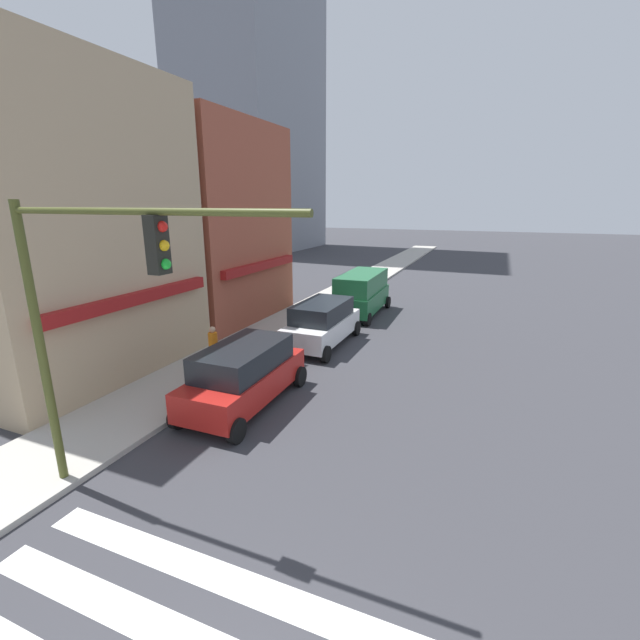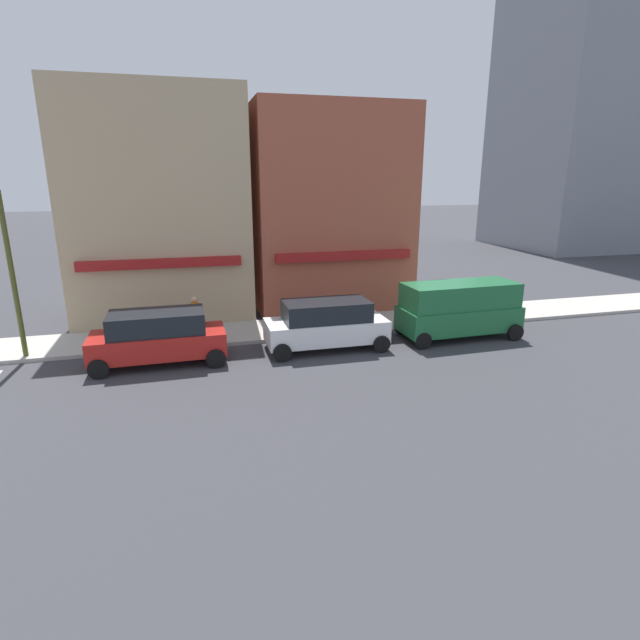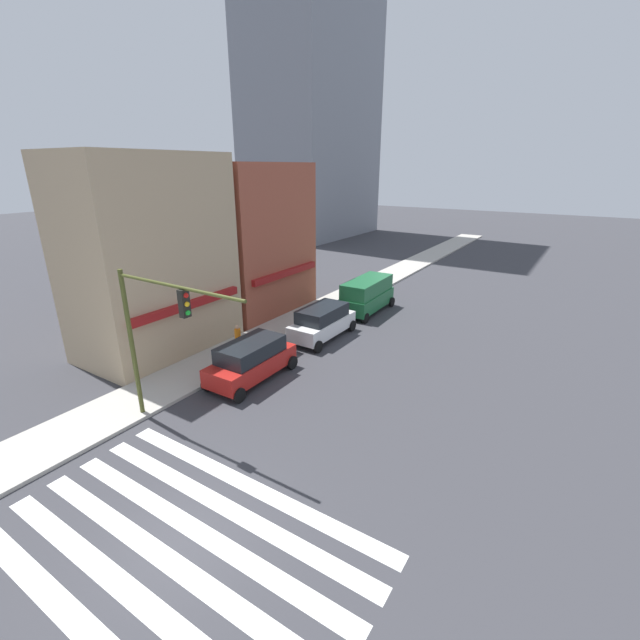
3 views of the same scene
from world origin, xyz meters
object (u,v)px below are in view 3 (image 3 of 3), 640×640
Objects in this scene: suv_white at (322,321)px; fire_hydrant at (226,359)px; pedestrian_orange_vest at (238,340)px; van_green at (367,294)px; traffic_signal at (153,324)px; suv_red at (251,360)px.

fire_hydrant is (-6.24, 1.70, -0.42)m from suv_white.
fire_hydrant is at bearing -88.54° from pedestrian_orange_vest.
van_green is 2.86× the size of pedestrian_orange_vest.
suv_white is at bearing -15.24° from fire_hydrant.
pedestrian_orange_vest is (-10.67, 2.12, -0.21)m from van_green.
van_green is (16.88, -0.18, -3.00)m from traffic_signal.
traffic_signal reaches higher than pedestrian_orange_vest.
traffic_signal is 1.22× the size of van_green.
van_green is (12.04, -0.00, 0.25)m from suv_red.
suv_white is at bearing 178.30° from van_green.
suv_white is 2.66× the size of pedestrian_orange_vest.
traffic_signal is 7.34× the size of fire_hydrant.
traffic_signal is 1.31× the size of suv_white.
suv_white is 0.93× the size of van_green.
suv_white is 5.60× the size of fire_hydrant.
suv_white is at bearing -0.93° from traffic_signal.
traffic_signal is 3.49× the size of pedestrian_orange_vest.
van_green is 10.88m from pedestrian_orange_vest.
traffic_signal is at bearing 179.42° from suv_white.
pedestrian_orange_vest is (-4.90, 2.12, 0.04)m from suv_white.
suv_white reaches higher than pedestrian_orange_vest.
traffic_signal is 7.25m from pedestrian_orange_vest.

